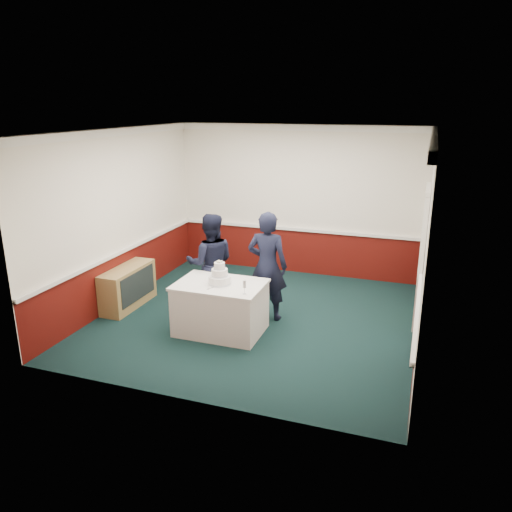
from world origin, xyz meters
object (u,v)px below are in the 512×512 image
(cake_knife, at_px, (213,288))
(person_man, at_px, (211,263))
(cake_table, at_px, (220,307))
(wedding_cake, at_px, (220,277))
(champagne_flute, at_px, (244,285))
(person_woman, at_px, (267,266))
(sideboard, at_px, (128,287))

(cake_knife, xyz_separation_m, person_man, (-0.44, 0.92, 0.05))
(cake_table, distance_m, wedding_cake, 0.50)
(cake_table, height_order, champagne_flute, champagne_flute)
(wedding_cake, distance_m, person_man, 0.86)
(cake_knife, distance_m, person_woman, 1.08)
(champagne_flute, distance_m, person_man, 1.39)
(sideboard, bearing_deg, cake_table, -12.25)
(sideboard, height_order, cake_knife, cake_knife)
(champagne_flute, height_order, person_woman, person_woman)
(cake_table, xyz_separation_m, wedding_cake, (0.00, 0.00, 0.50))
(sideboard, height_order, person_woman, person_woman)
(cake_knife, relative_size, person_woman, 0.12)
(person_man, xyz_separation_m, person_woman, (0.99, 0.01, 0.05))
(wedding_cake, bearing_deg, cake_knife, -98.53)
(wedding_cake, bearing_deg, cake_table, -90.00)
(champagne_flute, bearing_deg, wedding_cake, 150.75)
(sideboard, bearing_deg, person_man, 11.88)
(person_man, height_order, person_woman, person_woman)
(champagne_flute, relative_size, person_woman, 0.11)
(sideboard, xyz_separation_m, person_man, (1.43, 0.30, 0.49))
(cake_knife, bearing_deg, wedding_cake, 105.14)
(cake_table, bearing_deg, person_man, 123.35)
(cake_table, height_order, person_woman, person_woman)
(cake_table, xyz_separation_m, champagne_flute, (0.50, -0.28, 0.53))
(cake_knife, distance_m, champagne_flute, 0.55)
(champagne_flute, bearing_deg, person_man, 134.28)
(sideboard, distance_m, person_man, 1.54)
(sideboard, relative_size, person_woman, 0.67)
(cake_knife, distance_m, person_man, 1.02)
(wedding_cake, distance_m, champagne_flute, 0.57)
(person_man, bearing_deg, wedding_cake, 100.00)
(champagne_flute, bearing_deg, sideboard, 163.91)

